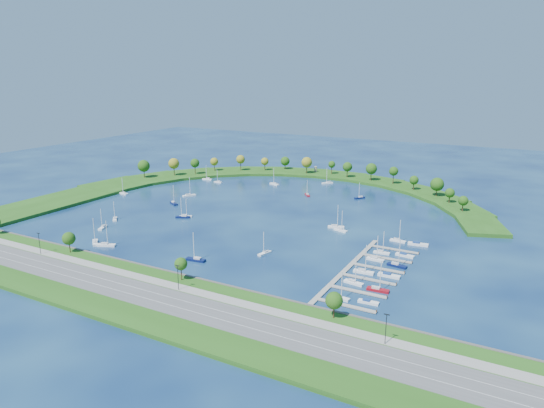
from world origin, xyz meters
The scene contains 37 objects.
ground centered at (0.00, 0.00, 0.00)m, with size 700.00×700.00×0.00m, color #071744.
south_shoreline centered at (0.03, -122.88, 1.00)m, with size 420.00×43.10×11.60m.
breakwater centered at (-46.33, 48.72, 0.99)m, with size 286.74×247.64×2.00m.
breakwater_trees centered at (-21.45, 83.76, 10.50)m, with size 240.98×92.59×14.01m.
harbor_tower centered at (-15.75, 118.34, 4.36)m, with size 2.60×2.60×4.61m.
dock_system centered at (85.30, -61.00, 0.35)m, with size 24.28×82.00×1.60m.
moored_boat_0 centered at (8.54, 49.05, 0.87)m, with size 6.23×7.03×10.83m.
moored_boat_1 centered at (6.57, 90.06, 0.92)m, with size 7.63×7.70×12.45m.
moored_boat_2 centered at (42.80, 58.61, 0.88)m, with size 6.18×7.23×10.99m.
moored_boat_3 centered at (-35.07, -90.04, 0.94)m, with size 9.11×5.84×13.03m.
moored_boat_4 centered at (56.73, -13.34, 0.89)m, with size 8.14×4.25×11.53m.
moored_boat_5 centered at (-57.24, -12.71, 0.93)m, with size 8.66×6.59×12.74m.
moored_boat_6 centered at (-58.26, -70.76, 0.89)m, with size 4.99×7.90×11.27m.
moored_boat_7 centered at (-64.30, -56.16, 0.88)m, with size 6.75×6.96×11.13m.
moored_boat_8 centered at (38.01, -62.40, 0.88)m, with size 3.82×7.79×11.03m.
moored_boat_9 centered at (-81.71, 57.44, 0.90)m, with size 8.22×3.21×11.77m.
moored_boat_10 centered at (-61.34, 8.35, 0.94)m, with size 6.85×9.01×13.26m.
moored_boat_11 centered at (-42.64, -90.06, 0.93)m, with size 8.21×7.62×12.88m.
moored_boat_12 centered at (-68.60, 53.33, 0.86)m, with size 6.84×2.01×10.01m.
moored_boat_13 centered at (-26.98, 67.32, 0.93)m, with size 8.96×5.40×12.75m.
moored_boat_14 centered at (-32.63, -34.20, 0.91)m, with size 8.44×5.59×12.12m.
moored_boat_15 centered at (-104.93, -8.68, 0.89)m, with size 8.17×3.69×11.61m.
moored_boat_16 centered at (-32.38, -32.06, 0.87)m, with size 7.45×5.14×10.75m.
moored_boat_17 centered at (52.45, -9.29, 0.94)m, with size 9.17×5.39×13.03m.
moored_boat_18 centered at (15.03, -84.62, 0.95)m, with size 9.39×3.75×13.43m.
docked_boat_0 centered at (85.53, -89.53, 0.88)m, with size 7.77×2.89×11.17m.
docked_boat_1 centered at (95.99, -87.87, 0.57)m, with size 7.76×2.60×1.56m.
docked_boat_2 centered at (85.52, -74.15, 0.91)m, with size 8.45×3.49×12.06m.
docked_boat_3 centered at (96.01, -76.08, 0.93)m, with size 8.78×2.95×12.71m.
docked_boat_4 centered at (85.51, -61.78, 0.93)m, with size 8.77×2.91×12.71m.
docked_boat_5 centered at (95.97, -60.52, 0.68)m, with size 9.16×2.69×1.86m.
docked_boat_6 centered at (85.52, -45.47, 0.90)m, with size 8.21×2.73×11.89m.
docked_boat_7 centered at (96.01, -48.01, 0.93)m, with size 8.88×3.62×12.68m.
docked_boat_8 centered at (85.53, -35.62, 0.88)m, with size 7.67×2.69×11.06m.
docked_boat_9 centered at (95.98, -34.05, 0.64)m, with size 8.83×3.55×1.75m.
docked_boat_10 centered at (87.92, -15.45, 0.89)m, with size 8.06×2.99×11.58m.
docked_boat_11 centered at (97.86, -15.95, 0.72)m, with size 9.90×3.88×1.97m.
Camera 1 is at (143.65, -248.57, 82.05)m, focal length 32.35 mm.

